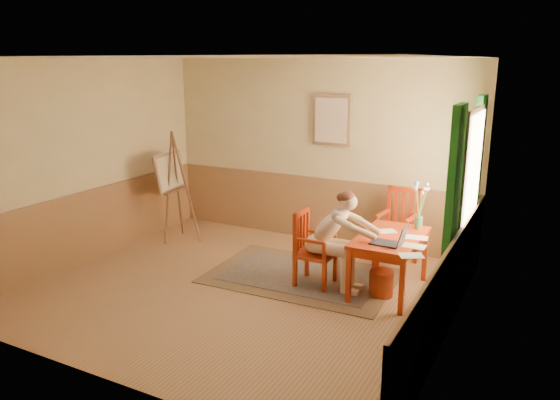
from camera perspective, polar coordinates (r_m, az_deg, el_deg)
The scene contains 14 objects.
room at distance 6.40m, azimuth -4.27°, elevation 2.20°, with size 5.04×4.54×2.84m.
wainscot at distance 7.30m, azimuth -0.84°, elevation -3.52°, with size 5.00×4.50×1.00m.
window at distance 6.62m, azimuth 19.19°, elevation 1.35°, with size 0.12×2.01×2.20m.
wall_portrait at distance 8.16m, azimuth 5.45°, elevation 8.40°, with size 0.60×0.05×0.76m.
rug at distance 7.19m, azimuth 2.31°, elevation -8.01°, with size 2.45×1.68×0.02m.
table at distance 6.65m, azimuth 11.56°, elevation -4.48°, with size 0.72×1.20×0.72m.
chair_left at distance 6.79m, azimuth 3.41°, elevation -5.15°, with size 0.45×0.43×0.96m.
chair_back at distance 7.61m, azimuth 12.39°, elevation -2.84°, with size 0.51×0.53×1.07m.
figure at distance 6.61m, azimuth 5.78°, elevation -3.74°, with size 0.94×0.41×1.27m.
laptop at distance 6.29m, azimuth 11.67°, elevation -4.26°, with size 0.41×0.25×0.24m.
papers at distance 6.43m, azimuth 13.24°, elevation -4.36°, with size 0.81×1.00×0.00m.
vase at distance 6.91m, azimuth 14.54°, elevation -0.77°, with size 0.21×0.30×0.60m.
wastebasket at distance 6.69m, azimuth 10.66°, elevation -8.67°, with size 0.29×0.29×0.31m, color #C34821.
easel at distance 8.54m, azimuth -11.37°, elevation 2.49°, with size 0.62×0.77×1.73m.
Camera 1 is at (3.31, -5.31, 2.77)m, focal length 34.56 mm.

